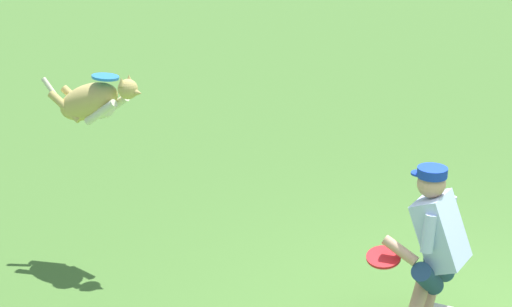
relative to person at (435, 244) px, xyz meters
The scene contains 4 objects.
person is the anchor object (origin of this frame).
dog 3.08m from the person, ahead, with size 1.03×0.30×0.53m.
frisbee_flying 3.01m from the person, ahead, with size 0.23×0.23×0.02m, color #2E87EC.
frisbee_held 0.40m from the person, 32.17° to the left, with size 0.26×0.26×0.02m, color red.
Camera 1 is at (-0.77, 5.57, 3.52)m, focal length 59.79 mm.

